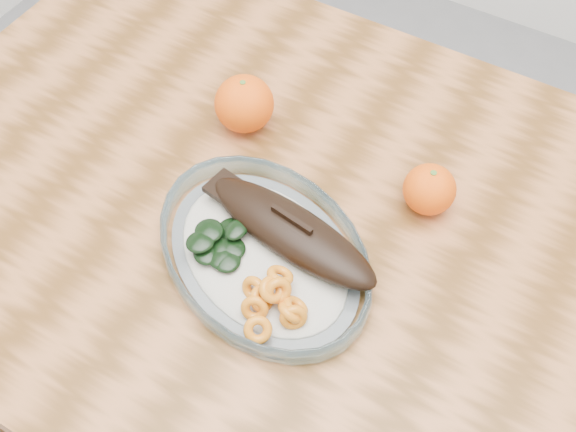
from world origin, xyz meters
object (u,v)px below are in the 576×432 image
at_px(plated_meal, 265,251).
at_px(orange_left, 244,104).
at_px(orange_right, 429,189).
at_px(dining_table, 303,260).

relative_size(plated_meal, orange_left, 8.92).
bearing_deg(orange_right, dining_table, -142.00).
relative_size(dining_table, plated_meal, 1.62).
xyz_separation_m(plated_meal, orange_left, (-0.14, 0.18, 0.02)).
bearing_deg(orange_left, orange_right, -0.87).
distance_m(orange_left, orange_right, 0.28).
xyz_separation_m(dining_table, plated_meal, (-0.01, -0.08, 0.12)).
distance_m(dining_table, orange_right, 0.21).
relative_size(orange_left, orange_right, 1.22).
distance_m(plated_meal, orange_right, 0.23).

